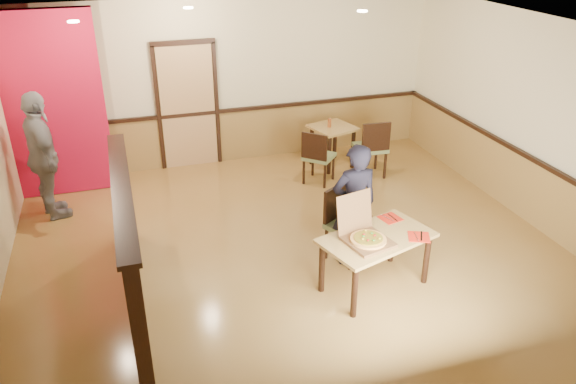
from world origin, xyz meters
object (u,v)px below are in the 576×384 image
object	(u,v)px
side_table	(333,136)
diner	(354,205)
diner_chair	(344,220)
passerby	(44,157)
side_chair_right	(372,146)
side_chair_left	(317,155)
condiment	(329,123)
pizza_box	(366,236)
main_table	(376,245)

from	to	relation	value
side_table	diner	bearing A→B (deg)	-106.75
diner_chair	diner	xyz separation A→B (m)	(0.06, -0.14, 0.28)
diner_chair	passerby	size ratio (longest dim) A/B	0.51
diner_chair	side_chair_right	xyz separation A→B (m)	(1.37, 2.12, 0.03)
side_chair_left	condiment	bearing A→B (deg)	-82.63
side_table	condiment	bearing A→B (deg)	-177.74
side_chair_left	side_chair_right	world-z (taller)	side_chair_right
passerby	pizza_box	size ratio (longest dim) A/B	2.89
side_chair_right	pizza_box	world-z (taller)	pizza_box
passerby	diner_chair	bearing A→B (deg)	-140.47
side_chair_left	passerby	xyz separation A→B (m)	(-4.02, 0.10, 0.44)
diner	main_table	bearing A→B (deg)	92.88
diner_chair	side_table	distance (m)	2.90
diner_chair	side_chair_right	world-z (taller)	side_chair_right
side_chair_right	passerby	distance (m)	4.98
diner_chair	side_chair_left	bearing A→B (deg)	48.36
diner_chair	diner	size ratio (longest dim) A/B	0.60
main_table	condiment	world-z (taller)	condiment
diner_chair	condiment	bearing A→B (deg)	42.32
diner_chair	diner	bearing A→B (deg)	-96.87
passerby	side_chair_left	bearing A→B (deg)	-109.87
side_table	passerby	xyz separation A→B (m)	(-4.52, -0.50, 0.38)
side_chair_right	side_chair_left	bearing A→B (deg)	2.38
side_chair_right	pizza_box	distance (m)	3.25
diner_chair	side_chair_left	xyz separation A→B (m)	(0.43, 2.15, -0.02)
side_table	diner	size ratio (longest dim) A/B	0.52
side_chair_right	diner	xyz separation A→B (m)	(-1.31, -2.26, 0.25)
diner_chair	pizza_box	bearing A→B (deg)	-126.19
side_table	diner_chair	bearing A→B (deg)	-108.65
side_chair_right	diner	distance (m)	2.63
main_table	diner_chair	size ratio (longest dim) A/B	1.52
diner_chair	side_table	world-z (taller)	diner_chair
diner	pizza_box	size ratio (longest dim) A/B	2.46
diner	side_table	bearing A→B (deg)	-106.60
diner_chair	condiment	xyz separation A→B (m)	(0.86, 2.74, 0.28)
side_chair_left	pizza_box	xyz separation A→B (m)	(-0.51, -2.93, 0.25)
main_table	diner_chair	bearing A→B (deg)	79.45
main_table	side_chair_right	size ratio (longest dim) A/B	1.44
diner_chair	side_table	size ratio (longest dim) A/B	1.15
diner_chair	pizza_box	size ratio (longest dim) A/B	1.47
diner_chair	side_chair_right	bearing A→B (deg)	26.85
condiment	main_table	bearing A→B (deg)	-102.54
side_table	diner	world-z (taller)	diner
side_chair_right	diner	world-z (taller)	diner
side_chair_left	side_table	size ratio (longest dim) A/B	1.09
side_chair_left	side_table	xyz separation A→B (m)	(0.50, 0.60, 0.05)
side_chair_right	side_table	world-z (taller)	side_chair_right
passerby	side_table	bearing A→B (deg)	-102.15
side_chair_left	diner	size ratio (longest dim) A/B	0.57
diner_chair	diner	world-z (taller)	diner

